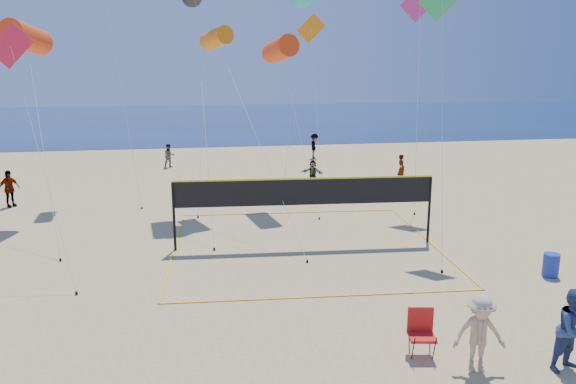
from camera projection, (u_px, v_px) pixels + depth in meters
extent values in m
cube|color=#10214F|center=(205.00, 119.00, 70.86)|extent=(140.00, 50.00, 0.03)
imported|color=navy|center=(574.00, 330.00, 12.59)|extent=(1.08, 0.93, 1.93)
imported|color=tan|center=(479.00, 334.00, 12.56)|extent=(1.27, 0.88, 1.80)
imported|color=gray|center=(9.00, 189.00, 27.17)|extent=(1.06, 1.05, 1.80)
imported|color=gray|center=(313.00, 173.00, 31.95)|extent=(1.36, 1.14, 1.46)
imported|color=gray|center=(401.00, 169.00, 32.71)|extent=(0.43, 0.63, 1.67)
imported|color=gray|center=(169.00, 156.00, 37.55)|extent=(0.92, 0.81, 1.58)
imported|color=gray|center=(314.00, 146.00, 41.22)|extent=(0.95, 1.31, 1.82)
cube|color=red|center=(422.00, 337.00, 13.25)|extent=(0.71, 0.66, 0.07)
cube|color=red|center=(420.00, 319.00, 13.41)|extent=(0.62, 0.16, 0.62)
cylinder|color=black|center=(413.00, 350.00, 13.08)|extent=(0.08, 0.31, 0.80)
cylinder|color=black|center=(409.00, 341.00, 13.52)|extent=(0.08, 0.31, 0.80)
cylinder|color=black|center=(434.00, 350.00, 13.08)|extent=(0.08, 0.31, 0.80)
cylinder|color=black|center=(430.00, 341.00, 13.52)|extent=(0.08, 0.31, 0.80)
cylinder|color=#1832A2|center=(551.00, 265.00, 18.32)|extent=(0.67, 0.67, 0.77)
cylinder|color=black|center=(174.00, 217.00, 20.69)|extent=(0.10, 0.10, 2.60)
cylinder|color=black|center=(429.00, 210.00, 21.69)|extent=(0.10, 0.10, 2.60)
cube|color=black|center=(305.00, 192.00, 21.01)|extent=(9.72, 0.65, 0.97)
cube|color=yellow|center=(305.00, 179.00, 20.90)|extent=(9.72, 0.66, 0.06)
cube|color=yellow|center=(326.00, 297.00, 16.76)|extent=(9.92, 0.69, 0.02)
cube|color=yellow|center=(290.00, 213.00, 26.20)|extent=(9.92, 0.69, 0.02)
cylinder|color=#ED4010|center=(26.00, 38.00, 23.53)|extent=(1.68, 2.82, 1.44)
cylinder|color=silver|center=(42.00, 139.00, 21.66)|extent=(1.98, 6.06, 7.84)
cylinder|color=black|center=(60.00, 260.00, 19.80)|extent=(0.08, 0.08, 0.10)
cylinder|color=silver|center=(204.00, 107.00, 23.25)|extent=(0.30, 7.18, 10.02)
cylinder|color=black|center=(214.00, 249.00, 20.94)|extent=(0.08, 0.08, 0.10)
cylinder|color=orange|center=(216.00, 38.00, 25.72)|extent=(1.56, 2.18, 1.10)
cylinder|color=silver|center=(256.00, 135.00, 22.68)|extent=(2.57, 8.62, 7.91)
cylinder|color=black|center=(307.00, 261.00, 19.63)|extent=(0.08, 0.08, 0.10)
cube|color=red|center=(10.00, 46.00, 18.15)|extent=(1.51, 0.25, 1.50)
cylinder|color=silver|center=(42.00, 165.00, 17.53)|extent=(2.09, 3.37, 7.34)
cylinder|color=black|center=(76.00, 293.00, 16.91)|extent=(0.08, 0.08, 0.10)
cylinder|color=silver|center=(442.00, 129.00, 19.50)|extent=(1.09, 3.61, 9.12)
cylinder|color=black|center=(442.00, 271.00, 18.70)|extent=(0.08, 0.08, 0.10)
cube|color=#C2307E|center=(420.00, 2.00, 25.61)|extent=(1.77, 0.58, 1.83)
cylinder|color=silver|center=(417.00, 108.00, 25.76)|extent=(0.53, 1.83, 9.53)
cylinder|color=black|center=(414.00, 214.00, 25.91)|extent=(0.08, 0.08, 0.10)
cylinder|color=silver|center=(206.00, 67.00, 25.60)|extent=(1.23, 3.40, 13.26)
cylinder|color=black|center=(198.00, 217.00, 25.35)|extent=(0.08, 0.08, 0.10)
cylinder|color=silver|center=(293.00, 93.00, 29.57)|extent=(1.80, 4.55, 10.50)
cylinder|color=black|center=(283.00, 200.00, 28.41)|extent=(0.08, 0.08, 0.10)
cylinder|color=silver|center=(117.00, 66.00, 27.52)|extent=(1.98, 4.69, 13.29)
cylinder|color=black|center=(142.00, 208.00, 26.91)|extent=(0.08, 0.08, 0.10)
cube|color=orange|center=(311.00, 28.00, 33.48)|extent=(1.68, 0.61, 1.75)
cylinder|color=silver|center=(316.00, 104.00, 33.42)|extent=(0.25, 2.23, 8.83)
cylinder|color=black|center=(321.00, 180.00, 33.36)|extent=(0.08, 0.08, 0.10)
cylinder|color=#ED4010|center=(280.00, 49.00, 26.45)|extent=(1.52, 2.63, 1.35)
cylinder|color=silver|center=(299.00, 132.00, 25.78)|extent=(1.25, 3.35, 7.43)
cylinder|color=black|center=(319.00, 218.00, 25.11)|extent=(0.08, 0.08, 0.10)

